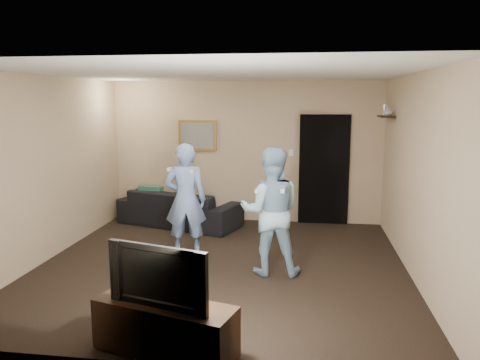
# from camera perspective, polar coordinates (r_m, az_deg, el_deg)

# --- Properties ---
(ground) EXTENTS (5.00, 5.00, 0.00)m
(ground) POSITION_cam_1_polar(r_m,az_deg,el_deg) (6.58, -2.23, -10.32)
(ground) COLOR black
(ground) RESTS_ON ground
(ceiling) EXTENTS (5.00, 5.00, 0.04)m
(ceiling) POSITION_cam_1_polar(r_m,az_deg,el_deg) (6.19, -2.39, 12.91)
(ceiling) COLOR silver
(ceiling) RESTS_ON wall_back
(wall_back) EXTENTS (5.00, 0.04, 2.60)m
(wall_back) POSITION_cam_1_polar(r_m,az_deg,el_deg) (8.71, 0.65, 3.44)
(wall_back) COLOR tan
(wall_back) RESTS_ON ground
(wall_front) EXTENTS (5.00, 0.04, 2.60)m
(wall_front) POSITION_cam_1_polar(r_m,az_deg,el_deg) (3.87, -8.98, -4.70)
(wall_front) COLOR tan
(wall_front) RESTS_ON ground
(wall_left) EXTENTS (0.04, 5.00, 2.60)m
(wall_left) POSITION_cam_1_polar(r_m,az_deg,el_deg) (7.14, -22.46, 1.30)
(wall_left) COLOR tan
(wall_left) RESTS_ON ground
(wall_right) EXTENTS (0.04, 5.00, 2.60)m
(wall_right) POSITION_cam_1_polar(r_m,az_deg,el_deg) (6.31, 20.63, 0.39)
(wall_right) COLOR tan
(wall_right) RESTS_ON ground
(sofa) EXTENTS (2.37, 1.50, 0.65)m
(sofa) POSITION_cam_1_polar(r_m,az_deg,el_deg) (8.59, -7.37, -3.34)
(sofa) COLOR black
(sofa) RESTS_ON ground
(throw_pillow) EXTENTS (0.47, 0.21, 0.45)m
(throw_pillow) POSITION_cam_1_polar(r_m,az_deg,el_deg) (8.72, -10.78, -2.19)
(throw_pillow) COLOR #184A39
(throw_pillow) RESTS_ON sofa
(painting_frame) EXTENTS (0.72, 0.05, 0.57)m
(painting_frame) POSITION_cam_1_polar(r_m,az_deg,el_deg) (8.81, -5.21, 5.44)
(painting_frame) COLOR olive
(painting_frame) RESTS_ON wall_back
(painting_canvas) EXTENTS (0.62, 0.01, 0.47)m
(painting_canvas) POSITION_cam_1_polar(r_m,az_deg,el_deg) (8.79, -5.25, 5.42)
(painting_canvas) COLOR slate
(painting_canvas) RESTS_ON painting_frame
(doorway) EXTENTS (0.90, 0.06, 2.00)m
(doorway) POSITION_cam_1_polar(r_m,az_deg,el_deg) (8.65, 10.19, 1.24)
(doorway) COLOR black
(doorway) RESTS_ON ground
(light_switch) EXTENTS (0.08, 0.02, 0.12)m
(light_switch) POSITION_cam_1_polar(r_m,az_deg,el_deg) (8.61, 6.25, 3.31)
(light_switch) COLOR silver
(light_switch) RESTS_ON wall_back
(wall_shelf) EXTENTS (0.20, 0.60, 0.03)m
(wall_shelf) POSITION_cam_1_polar(r_m,az_deg,el_deg) (7.99, 17.38, 7.39)
(wall_shelf) COLOR black
(wall_shelf) RESTS_ON wall_right
(shelf_vase) EXTENTS (0.19, 0.19, 0.15)m
(shelf_vase) POSITION_cam_1_polar(r_m,az_deg,el_deg) (7.84, 17.59, 8.02)
(shelf_vase) COLOR #A1A1A6
(shelf_vase) RESTS_ON wall_shelf
(shelf_figurine) EXTENTS (0.06, 0.06, 0.18)m
(shelf_figurine) POSITION_cam_1_polar(r_m,az_deg,el_deg) (8.16, 17.22, 8.18)
(shelf_figurine) COLOR silver
(shelf_figurine) RESTS_ON wall_shelf
(tv_console) EXTENTS (1.36, 0.75, 0.46)m
(tv_console) POSITION_cam_1_polar(r_m,az_deg,el_deg) (4.43, -9.13, -17.34)
(tv_console) COLOR black
(tv_console) RESTS_ON ground
(television) EXTENTS (0.97, 0.39, 0.56)m
(television) POSITION_cam_1_polar(r_m,az_deg,el_deg) (4.22, -9.32, -11.14)
(television) COLOR black
(television) RESTS_ON tv_console
(wii_player_left) EXTENTS (0.66, 0.53, 1.65)m
(wii_player_left) POSITION_cam_1_polar(r_m,az_deg,el_deg) (6.82, -6.65, -2.42)
(wii_player_left) COLOR #7999D3
(wii_player_left) RESTS_ON ground
(wii_player_right) EXTENTS (0.84, 0.67, 1.67)m
(wii_player_right) POSITION_cam_1_polar(r_m,az_deg,el_deg) (6.08, 3.78, -3.83)
(wii_player_right) COLOR #99C2DF
(wii_player_right) RESTS_ON ground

